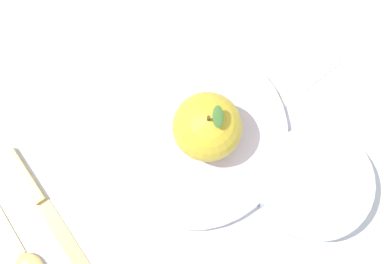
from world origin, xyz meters
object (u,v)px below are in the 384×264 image
knife (45,208)px  spoon (25,260)px  dinner_plate (192,134)px  side_bowl (314,184)px  linen_napkin (266,42)px  apple (207,127)px

knife → spoon: size_ratio=1.26×
spoon → dinner_plate: bearing=31.2°
side_bowl → knife: (-0.33, 0.01, -0.02)m
knife → linen_napkin: size_ratio=1.18×
apple → linen_napkin: bearing=51.5°
apple → side_bowl: (0.12, -0.08, -0.03)m
apple → spoon: apple is taller
spoon → linen_napkin: 0.40m
apple → spoon: bearing=-151.3°
spoon → side_bowl: bearing=8.3°
knife → spoon: spoon is taller
dinner_plate → spoon: size_ratio=1.55×
dinner_plate → linen_napkin: bearing=45.8°
dinner_plate → linen_napkin: size_ratio=1.45×
side_bowl → linen_napkin: 0.19m
spoon → knife: bearing=65.6°
apple → side_bowl: apple is taller
apple → linen_napkin: 0.16m
apple → dinner_plate: bearing=170.1°
dinner_plate → spoon: (-0.21, -0.13, -0.00)m
apple → linen_napkin: apple is taller
linen_napkin → spoon: bearing=-143.2°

